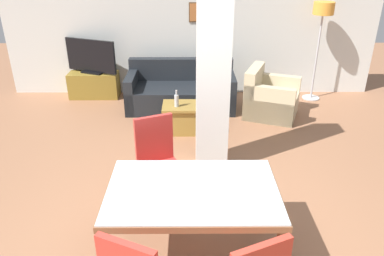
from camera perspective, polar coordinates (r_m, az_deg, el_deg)
ground_plane at (r=3.84m, az=0.08°, el=-18.66°), size 18.00×18.00×0.00m
back_wall at (r=7.44m, az=-0.16°, el=15.37°), size 7.20×0.09×2.70m
divider_pillar at (r=4.63m, az=3.24°, el=8.91°), size 0.41×0.32×2.70m
dining_table at (r=3.44m, az=0.09°, el=-11.36°), size 1.53×1.00×0.77m
dining_chair_far_left at (r=4.22m, az=-5.17°, el=-4.74°), size 0.60×0.60×1.03m
sofa at (r=6.96m, az=-1.71°, el=5.50°), size 1.94×0.95×0.83m
armchair at (r=6.72m, az=11.72°, el=4.29°), size 1.09×1.08×0.84m
coffee_table at (r=5.99m, az=-0.98°, el=1.57°), size 0.73×0.49×0.46m
bottle at (r=5.81m, az=-2.37°, el=4.24°), size 0.07×0.07×0.27m
tv_stand at (r=7.68m, az=-14.67°, el=6.36°), size 0.95×0.40×0.50m
tv_screen at (r=7.52m, az=-15.15°, el=10.42°), size 1.01×0.46×0.65m
floor_lamp at (r=7.42m, az=19.25°, el=15.60°), size 0.37×0.37×1.83m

